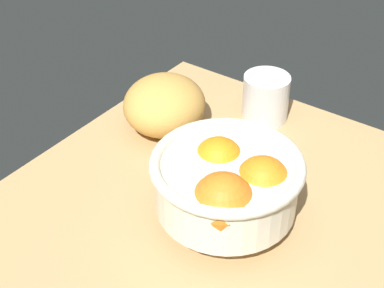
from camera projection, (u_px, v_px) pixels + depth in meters
The scene contains 4 objects.
ground_plane at pixel (194, 221), 87.46cm from camera, with size 74.22×58.63×3.00cm, color tan.
fruit_bowl at pixel (228, 183), 80.92cm from camera, with size 21.50×21.50×12.55cm.
bread_loaf at pixel (164, 105), 101.81cm from camera, with size 15.24×14.28×9.73cm, color gold.
mug at pixel (266, 97), 105.04cm from camera, with size 11.56×9.02×8.53cm.
Camera 1 is at (-51.90, -36.97, 59.52)cm, focal length 54.82 mm.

